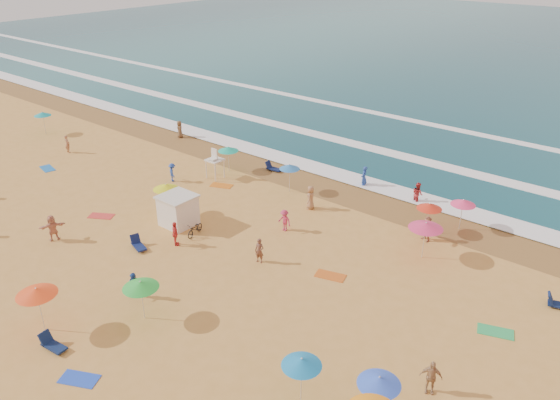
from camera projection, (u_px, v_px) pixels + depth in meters
The scene contains 11 objects.
ground at pixel (208, 251), 33.62m from camera, with size 220.00×220.00×0.00m, color gold.
wet_sand at pixel (324, 186), 42.36m from camera, with size 220.00×220.00×0.00m, color olive.
surf_foam at pixel (381, 154), 48.49m from camera, with size 200.00×18.70×0.05m.
cabana at pixel (178, 211), 36.30m from camera, with size 2.00×2.00×2.00m, color white.
cabana_roof at pixel (177, 197), 35.84m from camera, with size 2.20×2.20×0.12m, color silver.
bicycle at pixel (195, 229), 35.25m from camera, with size 0.58×1.65×0.87m, color black.
lifeguard_stand at pixel (215, 166), 43.39m from camera, with size 1.20×1.20×2.10m, color white, non-canonical shape.
beach_umbrellas at pixel (224, 222), 32.57m from camera, with size 53.91×27.47×0.78m.
loungers at pixel (196, 279), 30.48m from camera, with size 59.40×23.96×0.34m.
towels at pixel (195, 288), 30.05m from camera, with size 46.54×25.06×0.03m.
beachgoers at pixel (246, 210), 36.91m from camera, with size 40.44×25.29×2.02m.
Camera 1 is at (21.72, -19.65, 17.39)m, focal length 35.00 mm.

